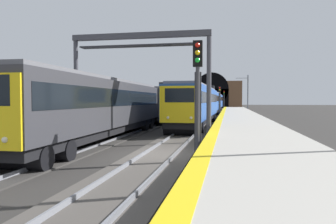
{
  "coord_description": "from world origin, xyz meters",
  "views": [
    {
      "loc": [
        -14.21,
        -3.08,
        2.59
      ],
      "look_at": [
        9.22,
        1.44,
        1.67
      ],
      "focal_mm": 33.7,
      "sensor_mm": 36.0,
      "label": 1
    }
  ],
  "objects_px": {
    "railway_signal_mid": "(220,99)",
    "catenary_mast_far": "(248,94)",
    "train_main_approaching": "(208,102)",
    "railway_signal_near": "(198,89)",
    "railway_signal_far": "(224,98)",
    "train_adjacent_platform": "(145,104)",
    "overhead_signal_gantry": "(140,59)"
  },
  "relations": [
    {
      "from": "train_adjacent_platform",
      "to": "overhead_signal_gantry",
      "type": "relative_size",
      "value": 4.6
    },
    {
      "from": "train_main_approaching",
      "to": "railway_signal_near",
      "type": "distance_m",
      "value": 36.41
    },
    {
      "from": "railway_signal_far",
      "to": "overhead_signal_gantry",
      "type": "height_order",
      "value": "overhead_signal_gantry"
    },
    {
      "from": "train_main_approaching",
      "to": "railway_signal_near",
      "type": "bearing_deg",
      "value": 4.04
    },
    {
      "from": "train_adjacent_platform",
      "to": "railway_signal_mid",
      "type": "height_order",
      "value": "train_adjacent_platform"
    },
    {
      "from": "railway_signal_near",
      "to": "railway_signal_mid",
      "type": "height_order",
      "value": "railway_signal_near"
    },
    {
      "from": "train_main_approaching",
      "to": "overhead_signal_gantry",
      "type": "distance_m",
      "value": 30.54
    },
    {
      "from": "train_main_approaching",
      "to": "overhead_signal_gantry",
      "type": "bearing_deg",
      "value": -3.25
    },
    {
      "from": "railway_signal_mid",
      "to": "railway_signal_far",
      "type": "distance_m",
      "value": 40.98
    },
    {
      "from": "railway_signal_far",
      "to": "catenary_mast_far",
      "type": "distance_m",
      "value": 23.12
    },
    {
      "from": "railway_signal_far",
      "to": "catenary_mast_far",
      "type": "relative_size",
      "value": 0.68
    },
    {
      "from": "train_main_approaching",
      "to": "catenary_mast_far",
      "type": "relative_size",
      "value": 7.63
    },
    {
      "from": "railway_signal_mid",
      "to": "catenary_mast_far",
      "type": "relative_size",
      "value": 0.6
    },
    {
      "from": "train_adjacent_platform",
      "to": "catenary_mast_far",
      "type": "relative_size",
      "value": 5.45
    },
    {
      "from": "train_main_approaching",
      "to": "overhead_signal_gantry",
      "type": "relative_size",
      "value": 6.43
    },
    {
      "from": "railway_signal_far",
      "to": "overhead_signal_gantry",
      "type": "distance_m",
      "value": 66.67
    },
    {
      "from": "train_main_approaching",
      "to": "catenary_mast_far",
      "type": "bearing_deg",
      "value": 155.05
    },
    {
      "from": "railway_signal_far",
      "to": "catenary_mast_far",
      "type": "height_order",
      "value": "catenary_mast_far"
    },
    {
      "from": "railway_signal_near",
      "to": "catenary_mast_far",
      "type": "xyz_separation_m",
      "value": [
        49.95,
        -4.82,
        0.8
      ]
    },
    {
      "from": "train_adjacent_platform",
      "to": "railway_signal_mid",
      "type": "bearing_deg",
      "value": 156.72
    },
    {
      "from": "railway_signal_far",
      "to": "catenary_mast_far",
      "type": "bearing_deg",
      "value": 12.05
    },
    {
      "from": "railway_signal_far",
      "to": "train_main_approaching",
      "type": "bearing_deg",
      "value": -2.91
    },
    {
      "from": "train_adjacent_platform",
      "to": "railway_signal_near",
      "type": "bearing_deg",
      "value": 21.49
    },
    {
      "from": "train_main_approaching",
      "to": "railway_signal_near",
      "type": "relative_size",
      "value": 11.36
    },
    {
      "from": "railway_signal_mid",
      "to": "overhead_signal_gantry",
      "type": "height_order",
      "value": "overhead_signal_gantry"
    },
    {
      "from": "train_main_approaching",
      "to": "overhead_signal_gantry",
      "type": "height_order",
      "value": "overhead_signal_gantry"
    },
    {
      "from": "catenary_mast_far",
      "to": "railway_signal_mid",
      "type": "bearing_deg",
      "value": 165.3
    },
    {
      "from": "train_adjacent_platform",
      "to": "catenary_mast_far",
      "type": "height_order",
      "value": "catenary_mast_far"
    },
    {
      "from": "railway_signal_mid",
      "to": "catenary_mast_far",
      "type": "distance_m",
      "value": 19.04
    },
    {
      "from": "catenary_mast_far",
      "to": "train_adjacent_platform",
      "type": "bearing_deg",
      "value": 161.63
    },
    {
      "from": "overhead_signal_gantry",
      "to": "railway_signal_near",
      "type": "bearing_deg",
      "value": -145.38
    },
    {
      "from": "railway_signal_mid",
      "to": "railway_signal_near",
      "type": "bearing_deg",
      "value": 0.0
    }
  ]
}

